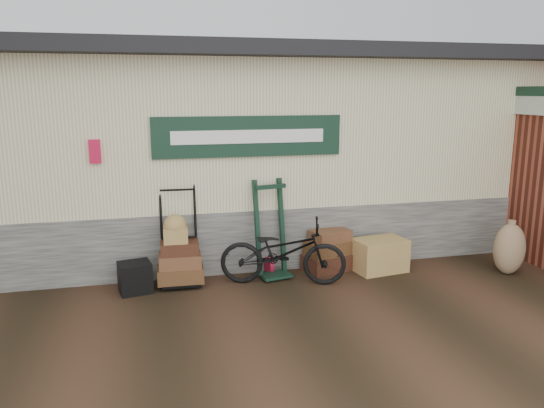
# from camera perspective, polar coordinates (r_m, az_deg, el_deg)

# --- Properties ---
(ground) EXTENTS (80.00, 80.00, 0.00)m
(ground) POSITION_cam_1_polar(r_m,az_deg,el_deg) (6.85, 1.75, -9.85)
(ground) COLOR black
(ground) RESTS_ON ground
(station_building) EXTENTS (14.40, 4.10, 3.20)m
(station_building) POSITION_cam_1_polar(r_m,az_deg,el_deg) (9.06, -2.87, 6.11)
(station_building) COLOR #4C4C47
(station_building) RESTS_ON ground
(porter_trolley) EXTENTS (0.75, 0.58, 1.46)m
(porter_trolley) POSITION_cam_1_polar(r_m,az_deg,el_deg) (7.21, -10.00, -2.77)
(porter_trolley) COLOR black
(porter_trolley) RESTS_ON ground
(green_barrow) EXTENTS (0.57, 0.51, 1.36)m
(green_barrow) POSITION_cam_1_polar(r_m,az_deg,el_deg) (7.36, -0.10, -2.69)
(green_barrow) COLOR black
(green_barrow) RESTS_ON ground
(suitcase_stack) EXTENTS (0.78, 0.61, 0.61)m
(suitcase_stack) POSITION_cam_1_polar(r_m,az_deg,el_deg) (7.72, 6.05, -4.94)
(suitcase_stack) COLOR #3D1B13
(suitcase_stack) RESTS_ON ground
(wicker_hamper) EXTENTS (0.79, 0.58, 0.47)m
(wicker_hamper) POSITION_cam_1_polar(r_m,az_deg,el_deg) (7.83, 11.51, -5.40)
(wicker_hamper) COLOR olive
(wicker_hamper) RESTS_ON ground
(black_trunk) EXTENTS (0.46, 0.41, 0.40)m
(black_trunk) POSITION_cam_1_polar(r_m,az_deg,el_deg) (7.12, -14.52, -7.65)
(black_trunk) COLOR black
(black_trunk) RESTS_ON ground
(bicycle) EXTENTS (1.05, 1.79, 0.98)m
(bicycle) POSITION_cam_1_polar(r_m,az_deg,el_deg) (7.11, 1.19, -4.81)
(bicycle) COLOR black
(bicycle) RESTS_ON ground
(burlap_sack_left) EXTENTS (0.47, 0.40, 0.74)m
(burlap_sack_left) POSITION_cam_1_polar(r_m,az_deg,el_deg) (8.23, 24.17, -4.42)
(burlap_sack_left) COLOR brown
(burlap_sack_left) RESTS_ON ground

